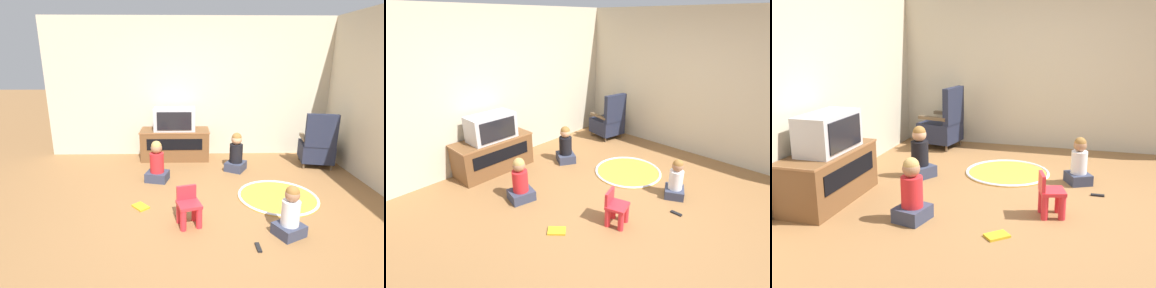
# 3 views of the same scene
# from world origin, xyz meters

# --- Properties ---
(ground_plane) EXTENTS (30.00, 30.00, 0.00)m
(ground_plane) POSITION_xyz_m (0.00, 0.00, 0.00)
(ground_plane) COLOR olive
(wall_back) EXTENTS (5.52, 0.12, 2.60)m
(wall_back) POSITION_xyz_m (-0.24, 2.55, 1.30)
(wall_back) COLOR beige
(wall_back) RESTS_ON ground_plane
(tv_cabinet) EXTENTS (1.29, 0.54, 0.57)m
(tv_cabinet) POSITION_xyz_m (-0.56, 2.21, 0.30)
(tv_cabinet) COLOR brown
(tv_cabinet) RESTS_ON ground_plane
(television) EXTENTS (0.75, 0.41, 0.42)m
(television) POSITION_xyz_m (-0.56, 2.17, 0.78)
(television) COLOR #B7B7BC
(television) RESTS_ON tv_cabinet
(black_armchair) EXTENTS (0.64, 0.67, 0.97)m
(black_armchair) POSITION_xyz_m (1.96, 1.72, 0.36)
(black_armchair) COLOR brown
(black_armchair) RESTS_ON ground_plane
(yellow_kid_chair) EXTENTS (0.32, 0.31, 0.45)m
(yellow_kid_chair) POSITION_xyz_m (-0.34, -0.17, 0.20)
(yellow_kid_chair) COLOR red
(yellow_kid_chair) RESTS_ON ground_plane
(play_mat) EXTENTS (1.11, 1.11, 0.04)m
(play_mat) POSITION_xyz_m (0.91, 0.49, 0.01)
(play_mat) COLOR gold
(play_mat) RESTS_ON ground_plane
(child_watching_left) EXTENTS (0.43, 0.44, 0.66)m
(child_watching_left) POSITION_xyz_m (0.50, 1.56, 0.29)
(child_watching_left) COLOR #33384C
(child_watching_left) RESTS_ON ground_plane
(child_watching_center) EXTENTS (0.38, 0.37, 0.59)m
(child_watching_center) POSITION_xyz_m (0.76, -0.42, 0.25)
(child_watching_center) COLOR #33384C
(child_watching_center) RESTS_ON ground_plane
(child_watching_right) EXTENTS (0.39, 0.36, 0.65)m
(child_watching_right) POSITION_xyz_m (-0.81, 1.13, 0.28)
(child_watching_right) COLOR #33384C
(child_watching_right) RESTS_ON ground_plane
(book) EXTENTS (0.25, 0.26, 0.02)m
(book) POSITION_xyz_m (-0.96, 0.25, 0.01)
(book) COLOR gold
(book) RESTS_ON ground_plane
(remote_control) EXTENTS (0.05, 0.15, 0.02)m
(remote_control) POSITION_xyz_m (0.37, -0.65, 0.01)
(remote_control) COLOR black
(remote_control) RESTS_ON ground_plane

